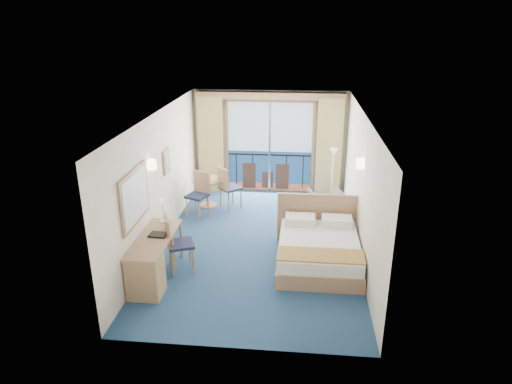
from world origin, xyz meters
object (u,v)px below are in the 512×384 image
floor_lamp (333,163)px  desk (148,268)px  nightstand (342,221)px  armchair (326,204)px  desk_chair (175,240)px  round_table (207,186)px  table_chair_a (227,185)px  table_chair_b (199,191)px  bed (319,249)px

floor_lamp → desk: bearing=-128.3°
nightstand → armchair: armchair is taller
nightstand → desk_chair: 3.69m
nightstand → floor_lamp: bearing=95.3°
nightstand → round_table: bearing=158.2°
floor_lamp → round_table: bearing=-174.0°
floor_lamp → round_table: (-3.06, -0.32, -0.58)m
nightstand → floor_lamp: (-0.15, 1.61, 0.83)m
desk → table_chair_a: table_chair_a is taller
desk_chair → table_chair_b: desk_chair is taller
desk_chair → round_table: (-0.03, 3.14, -0.08)m
round_table → floor_lamp: bearing=6.0°
nightstand → table_chair_b: (-3.29, 0.73, 0.30)m
desk → table_chair_a: size_ratio=1.59×
bed → round_table: size_ratio=2.55×
armchair → table_chair_a: bearing=-25.9°
desk → table_chair_b: (0.17, 3.32, 0.15)m
nightstand → armchair: (-0.31, 0.84, 0.05)m
nightstand → table_chair_a: (-2.70, 1.20, 0.31)m
desk_chair → nightstand: bearing=-81.3°
floor_lamp → table_chair_b: size_ratio=1.41×
desk → round_table: (0.25, 3.87, 0.10)m
floor_lamp → round_table: floor_lamp is taller
floor_lamp → desk_chair: size_ratio=1.37×
armchair → desk_chair: size_ratio=0.69×
table_chair_a → table_chair_b: (-0.60, -0.47, -0.00)m
floor_lamp → table_chair_a: bearing=-170.9°
desk → desk_chair: size_ratio=1.56×
bed → table_chair_b: bearing=143.0°
desk → desk_chair: bearing=68.6°
round_table → nightstand: bearing=-21.8°
nightstand → armchair: size_ratio=0.77×
nightstand → round_table: (-3.21, 1.28, 0.25)m
floor_lamp → desk: 5.39m
armchair → desk_chair: 3.94m
armchair → floor_lamp: (0.16, 0.77, 0.78)m
round_table → table_chair_a: bearing=-9.4°
table_chair_b → nightstand: bearing=10.3°
round_table → table_chair_b: 0.56m
bed → floor_lamp: 3.08m
armchair → desk: desk is taller
nightstand → desk_chair: (-3.17, -1.86, 0.32)m
table_chair_a → table_chair_b: size_ratio=1.01×
round_table → table_chair_b: (-0.08, -0.55, 0.06)m
desk_chair → table_chair_a: desk_chair is taller
desk → armchair: bearing=47.4°
floor_lamp → round_table: 3.13m
floor_lamp → armchair: bearing=-101.9°
table_chair_b → floor_lamp: bearing=38.4°
floor_lamp → table_chair_a: size_ratio=1.40×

